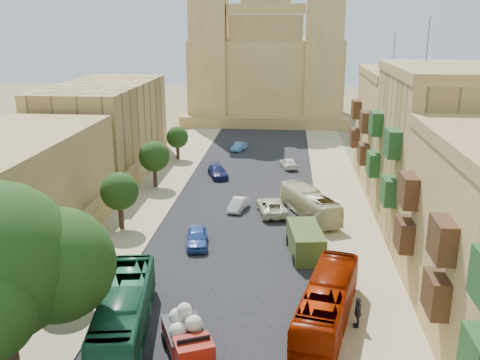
% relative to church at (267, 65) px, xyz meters
% --- Properties ---
extents(road_surface, '(14.00, 140.00, 0.01)m').
position_rel_church_xyz_m(road_surface, '(0.00, -48.61, -9.51)').
color(road_surface, black).
rests_on(road_surface, ground).
extents(sidewalk_east, '(5.00, 140.00, 0.01)m').
position_rel_church_xyz_m(sidewalk_east, '(9.50, -48.61, -9.51)').
color(sidewalk_east, tan).
rests_on(sidewalk_east, ground).
extents(sidewalk_west, '(5.00, 140.00, 0.01)m').
position_rel_church_xyz_m(sidewalk_west, '(-9.50, -48.61, -9.51)').
color(sidewalk_west, tan).
rests_on(sidewalk_west, ground).
extents(kerb_east, '(0.25, 140.00, 0.12)m').
position_rel_church_xyz_m(kerb_east, '(7.00, -48.61, -9.46)').
color(kerb_east, tan).
rests_on(kerb_east, ground).
extents(kerb_west, '(0.25, 140.00, 0.12)m').
position_rel_church_xyz_m(kerb_west, '(-7.00, -48.61, -9.46)').
color(kerb_west, tan).
rests_on(kerb_west, ground).
extents(townhouse_c, '(9.00, 14.00, 17.40)m').
position_rel_church_xyz_m(townhouse_c, '(15.95, -53.61, -2.61)').
color(townhouse_c, tan).
rests_on(townhouse_c, ground).
extents(townhouse_d, '(9.00, 14.00, 15.90)m').
position_rel_church_xyz_m(townhouse_d, '(15.95, -39.61, -3.36)').
color(townhouse_d, '#AD8B4E').
rests_on(townhouse_d, ground).
extents(west_wall, '(1.00, 40.00, 1.80)m').
position_rel_church_xyz_m(west_wall, '(-12.50, -58.61, -8.62)').
color(west_wall, '#AD8B4E').
rests_on(west_wall, ground).
extents(west_building_mid, '(10.00, 22.00, 10.00)m').
position_rel_church_xyz_m(west_building_mid, '(-18.00, -34.61, -4.52)').
color(west_building_mid, tan).
rests_on(west_building_mid, ground).
extents(church, '(28.00, 22.50, 36.30)m').
position_rel_church_xyz_m(church, '(0.00, 0.00, 0.00)').
color(church, '#AD8B4E').
rests_on(church, ground).
extents(street_tree_a, '(3.18, 3.18, 4.89)m').
position_rel_church_xyz_m(street_tree_a, '(-10.00, -66.61, -6.24)').
color(street_tree_a, '#332319').
rests_on(street_tree_a, ground).
extents(street_tree_b, '(3.22, 3.22, 4.95)m').
position_rel_church_xyz_m(street_tree_b, '(-10.00, -54.61, -6.20)').
color(street_tree_b, '#332319').
rests_on(street_tree_b, ground).
extents(street_tree_c, '(3.24, 3.24, 4.98)m').
position_rel_church_xyz_m(street_tree_c, '(-10.00, -42.61, -6.18)').
color(street_tree_c, '#332319').
rests_on(street_tree_c, ground).
extents(street_tree_d, '(2.77, 2.77, 4.25)m').
position_rel_church_xyz_m(street_tree_d, '(-10.00, -30.61, -6.68)').
color(street_tree_d, '#332319').
rests_on(street_tree_d, ground).
extents(red_truck, '(3.79, 5.49, 3.04)m').
position_rel_church_xyz_m(red_truck, '(-0.83, -72.68, -8.18)').
color(red_truck, maroon).
rests_on(red_truck, ground).
extents(olive_pickup, '(2.94, 5.41, 2.13)m').
position_rel_church_xyz_m(olive_pickup, '(5.50, -58.61, -8.47)').
color(olive_pickup, '#41551F').
rests_on(olive_pickup, ground).
extents(bus_green_north, '(4.00, 10.74, 2.92)m').
position_rel_church_xyz_m(bus_green_north, '(-4.90, -70.41, -8.05)').
color(bus_green_north, '#216741').
rests_on(bus_green_north, ground).
extents(bus_red_east, '(4.62, 10.37, 2.81)m').
position_rel_church_xyz_m(bus_red_east, '(6.50, -68.30, -8.11)').
color(bus_red_east, '#931A00').
rests_on(bus_red_east, ground).
extents(bus_cream_east, '(5.49, 8.89, 2.46)m').
position_rel_church_xyz_m(bus_cream_east, '(6.12, -50.22, -8.29)').
color(bus_cream_east, beige).
rests_on(bus_cream_east, ground).
extents(car_blue_a, '(2.24, 4.28, 1.39)m').
position_rel_church_xyz_m(car_blue_a, '(-2.95, -57.69, -8.82)').
color(car_blue_a, '#3057AC').
rests_on(car_blue_a, ground).
extents(car_white_a, '(1.89, 3.55, 1.11)m').
position_rel_church_xyz_m(car_white_a, '(-0.50, -49.13, -8.96)').
color(car_white_a, silver).
rests_on(car_white_a, ground).
extents(car_cream, '(3.34, 5.47, 1.42)m').
position_rel_church_xyz_m(car_cream, '(2.67, -49.83, -8.81)').
color(car_cream, beige).
rests_on(car_cream, ground).
extents(car_dkblue, '(3.14, 4.76, 1.28)m').
position_rel_church_xyz_m(car_dkblue, '(-3.83, -38.34, -8.87)').
color(car_dkblue, '#161C4E').
rests_on(car_dkblue, ground).
extents(car_white_b, '(2.44, 3.99, 1.27)m').
position_rel_church_xyz_m(car_white_b, '(4.16, -33.71, -8.88)').
color(car_white_b, white).
rests_on(car_white_b, ground).
extents(car_blue_b, '(2.12, 3.58, 1.11)m').
position_rel_church_xyz_m(car_blue_b, '(-2.63, -25.20, -8.96)').
color(car_blue_b, '#4A89C5').
rests_on(car_blue_b, ground).
extents(pedestrian_a, '(0.63, 0.54, 1.47)m').
position_rel_church_xyz_m(pedestrian_a, '(7.50, -67.46, -8.78)').
color(pedestrian_a, '#2A272C').
rests_on(pedestrian_a, ground).
extents(pedestrian_c, '(0.55, 1.13, 1.86)m').
position_rel_church_xyz_m(pedestrian_c, '(8.26, -68.39, -8.58)').
color(pedestrian_c, '#2A2B32').
rests_on(pedestrian_c, ground).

